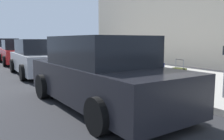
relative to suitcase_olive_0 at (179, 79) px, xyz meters
name	(u,v)px	position (x,y,z in m)	size (l,w,h in m)	color
ground_plane	(92,77)	(4.15, 0.73, -0.45)	(40.00, 40.00, 0.00)	#28282B
sidewalk_curb	(140,71)	(4.15, -1.77, -0.38)	(18.00, 5.00, 0.14)	#ADA89E
suitcase_olive_0	(179,79)	(0.00, 0.00, 0.00)	(0.36, 0.24, 0.88)	#59601E
suitcase_black_1	(166,79)	(0.46, 0.08, -0.06)	(0.37, 0.24, 0.56)	black
suitcase_navy_2	(157,73)	(0.96, -0.03, 0.03)	(0.45, 0.19, 0.75)	navy
suitcase_red_3	(147,73)	(1.47, -0.03, 0.00)	(0.40, 0.21, 0.87)	red
suitcase_teal_4	(136,69)	(1.95, 0.06, 0.07)	(0.38, 0.19, 1.06)	#0F606B
suitcase_silver_5	(130,70)	(2.41, 0.02, -0.01)	(0.36, 0.23, 0.83)	#9EA0A8
suitcase_maroon_6	(122,67)	(2.91, 0.05, 0.06)	(0.47, 0.21, 0.81)	maroon
suitcase_olive_7	(115,67)	(3.45, 0.05, 0.02)	(0.44, 0.25, 0.98)	#59601E
fire_hydrant	(104,63)	(4.44, 0.01, 0.06)	(0.39, 0.21, 0.71)	red
bollard_post	(93,61)	(5.19, 0.16, 0.10)	(0.12, 0.12, 0.83)	brown
parked_car_charcoal_0	(100,74)	(0.10, 2.50, 0.31)	(4.81, 2.20, 1.64)	black
parked_car_silver_1	(38,58)	(5.98, 2.50, 0.29)	(4.47, 2.05, 1.58)	#B2B5BA
parked_car_red_2	(17,53)	(11.62, 2.50, 0.28)	(4.51, 2.07, 1.56)	#AD1619
parked_car_white_3	(7,49)	(17.00, 2.50, 0.32)	(4.32, 2.08, 1.67)	silver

